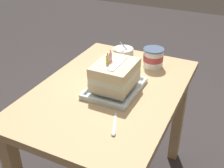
# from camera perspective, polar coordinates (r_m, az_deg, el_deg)

# --- Properties ---
(dining_table) EXTENTS (0.98, 0.67, 0.71)m
(dining_table) POSITION_cam_1_polar(r_m,az_deg,el_deg) (1.47, -0.56, -4.96)
(dining_table) COLOR tan
(dining_table) RESTS_ON ground_plane
(foil_tray) EXTENTS (0.29, 0.23, 0.02)m
(foil_tray) POSITION_cam_1_polar(r_m,az_deg,el_deg) (1.39, 0.59, -0.95)
(foil_tray) COLOR silver
(foil_tray) RESTS_ON dining_table
(birthday_cake) EXTENTS (0.22, 0.18, 0.18)m
(birthday_cake) POSITION_cam_1_polar(r_m,az_deg,el_deg) (1.35, 0.61, 1.87)
(birthday_cake) COLOR beige
(birthday_cake) RESTS_ON foil_tray
(bowl_stack) EXTENTS (0.12, 0.12, 0.14)m
(bowl_stack) POSITION_cam_1_polar(r_m,az_deg,el_deg) (1.64, 2.27, 5.65)
(bowl_stack) COLOR white
(bowl_stack) RESTS_ON dining_table
(ice_cream_tub) EXTENTS (0.11, 0.11, 0.11)m
(ice_cream_tub) POSITION_cam_1_polar(r_m,az_deg,el_deg) (1.61, 8.20, 5.23)
(ice_cream_tub) COLOR white
(ice_cream_tub) RESTS_ON dining_table
(serving_spoon_near_tray) EXTENTS (0.15, 0.07, 0.01)m
(serving_spoon_near_tray) POSITION_cam_1_polar(r_m,az_deg,el_deg) (1.15, 0.42, -8.86)
(serving_spoon_near_tray) COLOR silver
(serving_spoon_near_tray) RESTS_ON dining_table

